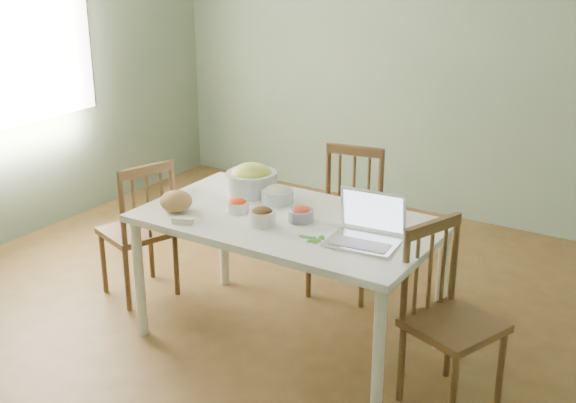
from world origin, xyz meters
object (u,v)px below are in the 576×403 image
Objects in this scene: dining_table at (288,281)px; chair_far at (344,224)px; bread_boule at (176,201)px; bowl_squash at (252,179)px; laptop at (363,222)px; chair_left at (137,228)px; chair_right at (455,321)px.

dining_table is 1.72× the size of chair_far.
bowl_squash is at bearing 68.71° from bread_boule.
dining_table is 0.74m from laptop.
chair_right is at bearing 106.92° from chair_left.
bread_boule is (-0.61, -0.25, 0.45)m from dining_table.
chair_left is 2.63× the size of laptop.
laptop is at bearing 105.39° from chair_left.
laptop is (0.52, -0.11, 0.52)m from dining_table.
chair_left is at bearing -161.78° from bowl_squash.
chair_left is 0.99× the size of chair_right.
bread_boule is 0.52× the size of laptop.
laptop reaches higher than chair_left.
chair_far is at bearing 53.18° from bowl_squash.
chair_left is 2.20m from chair_right.
chair_right is 5.15× the size of bread_boule.
chair_left is 0.89m from bowl_squash.
dining_table is at bearing 106.07° from chair_right.
chair_far is 2.70× the size of laptop.
chair_far is 3.11× the size of bowl_squash.
laptop is (0.56, -0.86, 0.43)m from chair_far.
chair_right reaches higher than chair_left.
chair_far reaches higher than chair_left.
laptop reaches higher than dining_table.
laptop is (0.94, -0.35, 0.04)m from bowl_squash.
chair_right is 0.67m from laptop.
dining_table is 1.77× the size of chair_left.
chair_far is 1.35m from chair_right.
bread_boule is at bearing -178.58° from laptop.
laptop reaches higher than bread_boule.
chair_left is at bearing 156.97° from bread_boule.
chair_left reaches higher than dining_table.
bread_boule is at bearing -157.78° from dining_table.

